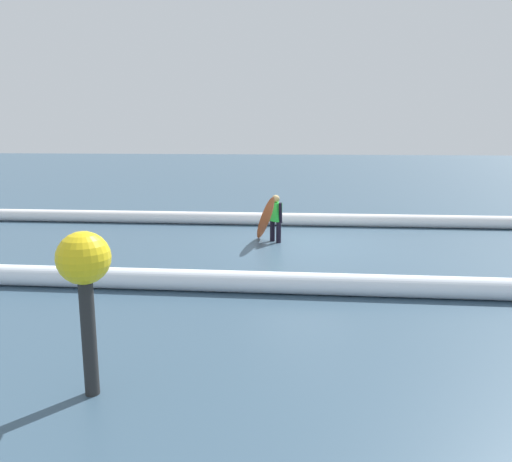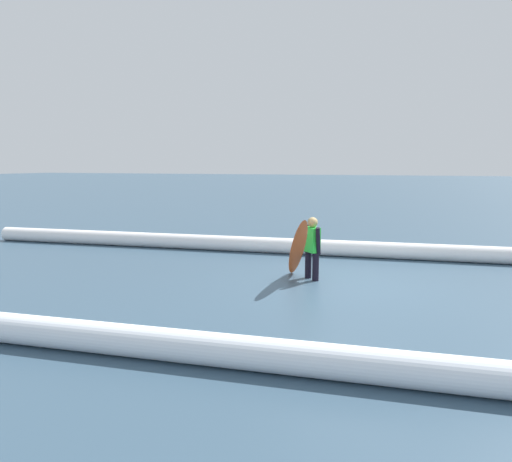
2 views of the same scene
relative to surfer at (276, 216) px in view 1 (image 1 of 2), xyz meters
The scene contains 6 objects.
ground_plane 1.10m from the surfer, 164.19° to the left, with size 193.82×193.82×0.00m, color #354E62.
surfer is the anchor object (origin of this frame).
surfboard 0.37m from the surfer, 46.40° to the left, with size 0.90×1.55×1.43m.
channel_buoy 8.68m from the surfer, 84.00° to the left, with size 0.58×0.58×1.86m.
wave_crest_foreground 3.73m from the surfer, 127.34° to the right, with size 0.43×0.43×25.54m, color white.
wave_crest_midground 4.85m from the surfer, 80.26° to the left, with size 0.41×0.41×18.53m, color white.
Camera 1 is at (-0.99, 12.93, 2.79)m, focal length 33.49 mm.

